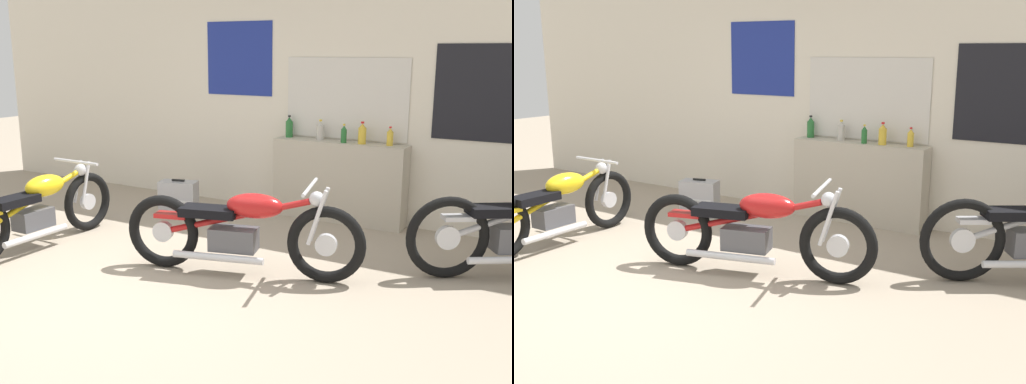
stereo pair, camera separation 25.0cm
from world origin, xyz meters
The scene contains 11 objects.
ground_plane centered at (0.00, 0.00, 0.00)m, with size 24.00×24.00×0.00m, color gray.
wall_back centered at (0.02, 3.13, 1.40)m, with size 10.00×0.07×2.80m.
sill_counter centered at (0.69, 2.95, 0.47)m, with size 1.58×0.28×0.93m.
bottle_leftmost centered at (0.02, 2.99, 1.05)m, with size 0.09×0.09×0.26m.
bottle_left_center centered at (0.44, 2.97, 1.04)m, with size 0.09×0.09×0.24m.
bottle_center centered at (0.75, 2.91, 1.03)m, with size 0.06×0.06×0.21m.
bottle_right_center centered at (0.96, 2.93, 1.05)m, with size 0.09×0.09×0.25m.
bottle_rightmost centered at (1.27, 2.97, 1.03)m, with size 0.07×0.07×0.21m.
motorcycle_yellow centered at (-1.57, 0.54, 0.40)m, with size 0.64×1.99×0.81m.
motorcycle_red centered at (0.62, 0.90, 0.41)m, with size 2.14×0.81×0.86m.
hard_case_silver centered at (-1.04, 2.16, 0.21)m, with size 0.49×0.34×0.45m.
Camera 2 is at (3.49, -3.28, 1.97)m, focal length 42.00 mm.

